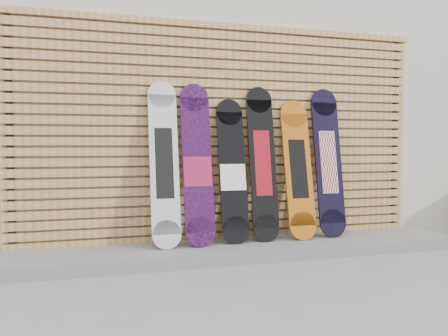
{
  "coord_description": "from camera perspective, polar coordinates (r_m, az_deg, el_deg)",
  "views": [
    {
      "loc": [
        -1.37,
        -3.32,
        1.07
      ],
      "look_at": [
        -0.23,
        0.75,
        0.85
      ],
      "focal_mm": 35.0,
      "sensor_mm": 36.0,
      "label": 1
    }
  ],
  "objects": [
    {
      "name": "building",
      "position": [
        7.1,
        -0.27,
        8.89
      ],
      "size": [
        12.0,
        5.0,
        3.6
      ],
      "primitive_type": "cube",
      "color": "beige",
      "rests_on": "ground"
    },
    {
      "name": "slat_wall",
      "position": [
        4.46,
        0.27,
        4.75
      ],
      "size": [
        4.26,
        0.08,
        2.29
      ],
      "color": "tan",
      "rests_on": "ground"
    },
    {
      "name": "concrete_step",
      "position": [
        4.3,
        1.35,
        -10.61
      ],
      "size": [
        4.6,
        0.7,
        0.12
      ],
      "primitive_type": "cube",
      "color": "gray",
      "rests_on": "ground"
    },
    {
      "name": "snowboard_1",
      "position": [
        4.18,
        -3.51,
        0.44
      ],
      "size": [
        0.28,
        0.35,
        1.56
      ],
      "color": "black",
      "rests_on": "concrete_step"
    },
    {
      "name": "snowboard_5",
      "position": [
        4.71,
        13.46,
        0.76
      ],
      "size": [
        0.29,
        0.3,
        1.55
      ],
      "color": "black",
      "rests_on": "concrete_step"
    },
    {
      "name": "snowboard_4",
      "position": [
        4.53,
        9.65,
        -0.11
      ],
      "size": [
        0.29,
        0.33,
        1.42
      ],
      "color": "#BF6314",
      "rests_on": "concrete_step"
    },
    {
      "name": "ground",
      "position": [
        3.74,
        6.74,
        -13.65
      ],
      "size": [
        80.0,
        80.0,
        0.0
      ],
      "primitive_type": "plane",
      "color": "gray",
      "rests_on": "ground"
    },
    {
      "name": "snowboard_0",
      "position": [
        4.13,
        -7.83,
        0.64
      ],
      "size": [
        0.27,
        0.35,
        1.57
      ],
      "color": "silver",
      "rests_on": "concrete_step"
    },
    {
      "name": "snowboard_3",
      "position": [
        4.39,
        5.04,
        0.66
      ],
      "size": [
        0.27,
        0.3,
        1.55
      ],
      "color": "black",
      "rests_on": "concrete_step"
    },
    {
      "name": "snowboard_2",
      "position": [
        4.29,
        1.11,
        -0.41
      ],
      "size": [
        0.27,
        0.32,
        1.42
      ],
      "color": "black",
      "rests_on": "concrete_step"
    }
  ]
}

